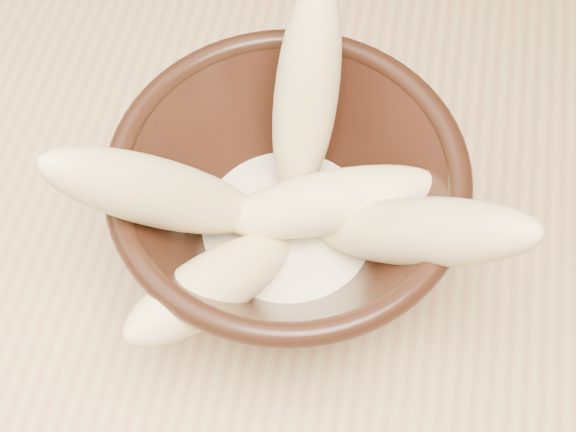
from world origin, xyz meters
name	(u,v)px	position (x,y,z in m)	size (l,w,h in m)	color
table	(154,296)	(0.00, 0.00, 0.67)	(1.20, 0.80, 0.75)	tan
bowl	(288,208)	(0.10, 0.01, 0.82)	(0.21, 0.21, 0.11)	black
milk_puddle	(288,230)	(0.10, 0.01, 0.79)	(0.12, 0.12, 0.02)	beige
banana_upright	(306,96)	(0.10, 0.07, 0.86)	(0.04, 0.04, 0.15)	#ECDB8C
banana_left	(165,194)	(0.04, -0.01, 0.86)	(0.04, 0.04, 0.17)	#ECDB8C
banana_right	(416,232)	(0.18, -0.01, 0.85)	(0.04, 0.04, 0.17)	#ECDB8C
banana_across	(330,202)	(0.13, 0.02, 0.83)	(0.04, 0.04, 0.13)	#ECDB8C
banana_front	(214,285)	(0.07, -0.05, 0.82)	(0.04, 0.04, 0.14)	#ECDB8C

